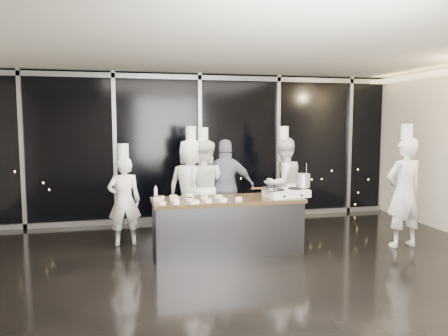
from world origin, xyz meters
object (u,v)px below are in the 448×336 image
object	(u,v)px
stock_pot	(303,180)
chef_center	(203,188)
guest	(226,187)
chef_far_left	(124,200)
demo_counter	(227,225)
stove	(286,193)
chef_right	(283,184)
chef_side	(404,192)
frying_pan	(270,188)
chef_left	(191,187)

from	to	relation	value
stock_pot	chef_center	world-z (taller)	chef_center
chef_center	guest	distance (m)	0.44
chef_far_left	demo_counter	bearing A→B (deg)	150.09
stove	chef_far_left	world-z (taller)	chef_far_left
stock_pot	stove	bearing A→B (deg)	-169.16
chef_center	chef_right	world-z (taller)	chef_right
chef_right	stock_pot	bearing A→B (deg)	64.00
demo_counter	chef_center	distance (m)	1.24
chef_center	chef_side	size ratio (longest dim) A/B	0.97
chef_right	demo_counter	bearing A→B (deg)	19.09
frying_pan	guest	xyz separation A→B (m)	(-0.43, 1.25, -0.15)
chef_left	demo_counter	bearing A→B (deg)	132.75
chef_center	guest	bearing A→B (deg)	-159.65
guest	chef_side	bearing A→B (deg)	163.98
demo_counter	stove	distance (m)	1.13
guest	chef_side	distance (m)	3.16
chef_left	chef_far_left	bearing A→B (deg)	39.40
chef_side	stock_pot	bearing A→B (deg)	-17.12
chef_center	chef_left	bearing A→B (deg)	10.12
chef_far_left	frying_pan	bearing A→B (deg)	154.18
stock_pot	chef_side	xyz separation A→B (m)	(1.70, -0.38, -0.20)
guest	frying_pan	bearing A→B (deg)	121.38
chef_left	frying_pan	bearing A→B (deg)	153.07
chef_far_left	guest	distance (m)	1.92
stock_pot	chef_far_left	size ratio (longest dim) A/B	0.13
demo_counter	chef_center	xyz separation A→B (m)	(-0.19, 1.13, 0.47)
demo_counter	chef_right	distance (m)	1.93
stock_pot	chef_far_left	distance (m)	3.12
chef_far_left	guest	size ratio (longest dim) A/B	0.98
stove	chef_right	distance (m)	1.36
frying_pan	guest	distance (m)	1.33
chef_side	frying_pan	bearing A→B (deg)	-10.66
chef_far_left	chef_left	world-z (taller)	chef_left
demo_counter	chef_far_left	distance (m)	1.88
frying_pan	stock_pot	world-z (taller)	stock_pot
demo_counter	frying_pan	distance (m)	0.92
guest	chef_right	size ratio (longest dim) A/B	0.88
frying_pan	chef_right	distance (m)	1.55
frying_pan	stock_pot	distance (m)	0.67
chef_right	chef_side	size ratio (longest dim) A/B	0.98
demo_counter	stove	bearing A→B (deg)	-4.60
chef_left	chef_center	size ratio (longest dim) A/B	1.01
stove	guest	world-z (taller)	guest
chef_center	chef_side	world-z (taller)	chef_side
chef_right	guest	bearing A→B (deg)	-16.17
chef_left	chef_side	size ratio (longest dim) A/B	0.98
chef_center	guest	world-z (taller)	chef_center
stock_pot	demo_counter	bearing A→B (deg)	179.23
chef_right	chef_side	xyz separation A→B (m)	(1.59, -1.60, 0.03)
chef_side	chef_far_left	bearing A→B (deg)	-19.32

